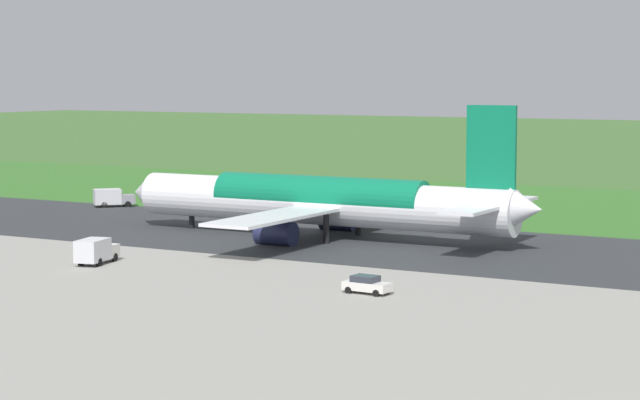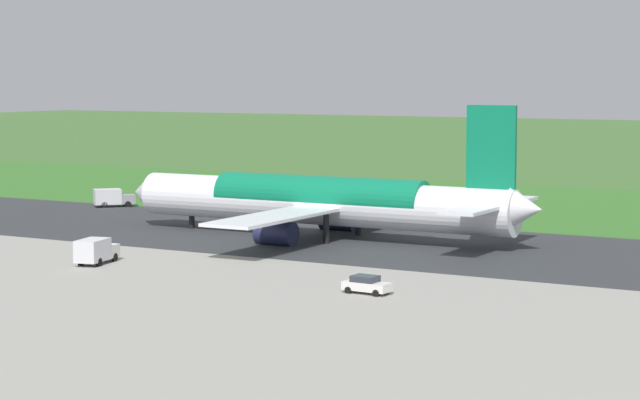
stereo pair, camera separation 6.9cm
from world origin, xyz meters
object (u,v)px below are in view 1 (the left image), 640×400
airliner_main (323,201)px  service_truck_fuel (96,251)px  service_car_ops (367,284)px  no_stopping_sign (520,205)px  service_truck_baggage (112,198)px  traffic_cone_orange (476,211)px

airliner_main → service_truck_fuel: airliner_main is taller
service_car_ops → no_stopping_sign: size_ratio=1.89×
airliner_main → service_car_ops: (-21.19, 29.72, -3.51)m
airliner_main → service_truck_fuel: 30.36m
no_stopping_sign → service_truck_baggage: bearing=19.9°
no_stopping_sign → traffic_cone_orange: size_ratio=4.14×
service_truck_baggage → no_stopping_sign: size_ratio=2.56×
service_truck_fuel → traffic_cone_orange: service_truck_fuel is taller
service_truck_baggage → no_stopping_sign: 58.39m
service_truck_baggage → service_car_ops: service_truck_baggage is taller
service_truck_baggage → no_stopping_sign: (-54.89, -19.91, -0.04)m
airliner_main → service_truck_fuel: size_ratio=8.78×
service_truck_fuel → no_stopping_sign: bearing=-109.1°
service_car_ops → no_stopping_sign: (9.56, -64.10, 0.52)m
airliner_main → no_stopping_sign: 36.41m
service_car_ops → no_stopping_sign: bearing=-81.5°
no_stopping_sign → service_truck_fuel: bearing=70.9°
airliner_main → service_truck_baggage: size_ratio=9.28×
traffic_cone_orange → no_stopping_sign: bearing=-175.5°
service_truck_baggage → service_truck_fuel: (-33.08, 42.92, 0.00)m
service_car_ops → traffic_cone_orange: service_car_ops is taller
no_stopping_sign → traffic_cone_orange: no_stopping_sign is taller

